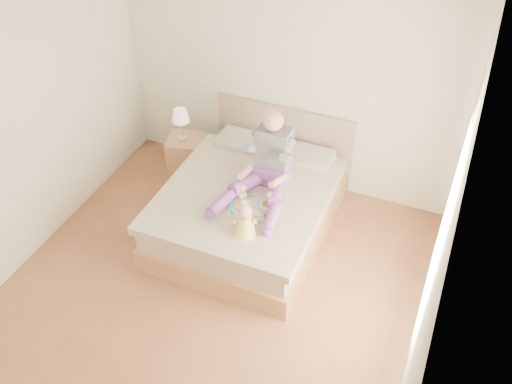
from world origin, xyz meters
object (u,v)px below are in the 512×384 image
at_px(tray, 253,207).
at_px(baby, 245,222).
at_px(bed, 251,204).
at_px(nightstand, 188,157).
at_px(adult, 267,168).

bearing_deg(tray, baby, -92.43).
height_order(bed, baby, bed).
bearing_deg(baby, bed, 87.31).
relative_size(nightstand, adult, 0.53).
xyz_separation_m(bed, baby, (0.25, -0.74, 0.44)).
bearing_deg(bed, baby, -71.20).
bearing_deg(adult, bed, -175.61).
distance_m(bed, tray, 0.54).
xyz_separation_m(adult, tray, (0.02, -0.39, -0.22)).
distance_m(adult, tray, 0.45).
bearing_deg(bed, tray, -63.87).
xyz_separation_m(adult, baby, (0.08, -0.74, -0.11)).
distance_m(nightstand, tray, 1.62).
bearing_deg(tray, nightstand, 131.69).
relative_size(nightstand, tray, 1.01).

